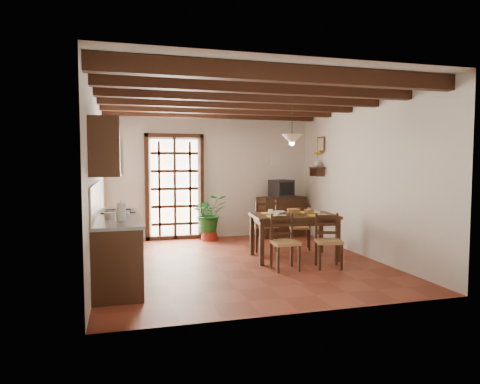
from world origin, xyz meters
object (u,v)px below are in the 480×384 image
object	(u,v)px
sideboard	(281,216)
dining_table	(293,220)
crt_tv	(281,188)
chair_near_left	(285,252)
pendant_lamp	(292,139)
kitchen_counter	(118,247)
chair_far_right	(300,235)
potted_plant	(209,214)
chair_near_right	(328,251)
chair_far_left	(264,235)

from	to	relation	value
sideboard	dining_table	bearing A→B (deg)	-115.84
sideboard	crt_tv	distance (m)	0.64
dining_table	chair_near_left	size ratio (longest dim) A/B	1.75
crt_tv	pendant_lamp	world-z (taller)	pendant_lamp
kitchen_counter	pendant_lamp	size ratio (longest dim) A/B	2.66
chair_near_left	chair_far_right	xyz separation A→B (m)	(0.85, 1.38, -0.00)
dining_table	potted_plant	bearing A→B (deg)	122.54
chair_near_right	sideboard	distance (m)	2.96
chair_near_right	crt_tv	distance (m)	3.06
chair_near_left	sideboard	bearing A→B (deg)	71.11
chair_far_left	chair_far_right	distance (m)	0.71
chair_near_left	chair_near_right	bearing A→B (deg)	-4.85
chair_near_left	sideboard	size ratio (longest dim) A/B	0.82
pendant_lamp	potted_plant	bearing A→B (deg)	118.05
chair_far_right	crt_tv	size ratio (longest dim) A/B	1.57
chair_far_left	potted_plant	distance (m)	1.58
chair_near_right	pendant_lamp	size ratio (longest dim) A/B	1.01
pendant_lamp	sideboard	bearing A→B (deg)	73.90
sideboard	potted_plant	size ratio (longest dim) A/B	0.50
chair_near_left	chair_near_right	xyz separation A→B (m)	(0.71, -0.07, -0.00)
chair_near_right	chair_near_left	bearing A→B (deg)	-171.53
sideboard	potted_plant	bearing A→B (deg)	172.16
sideboard	potted_plant	world-z (taller)	potted_plant
dining_table	chair_near_right	xyz separation A→B (m)	(0.28, -0.76, -0.40)
crt_tv	chair_near_right	bearing A→B (deg)	-113.09
potted_plant	sideboard	bearing A→B (deg)	2.60
kitchen_counter	potted_plant	xyz separation A→B (m)	(1.85, 2.75, 0.10)
chair_near_right	chair_far_left	distance (m)	1.62
chair_near_right	sideboard	bearing A→B (deg)	97.98
kitchen_counter	chair_far_right	distance (m)	3.60
chair_near_left	pendant_lamp	bearing A→B (deg)	62.43
kitchen_counter	dining_table	world-z (taller)	kitchen_counter
crt_tv	dining_table	bearing A→B (deg)	-122.38
chair_near_left	chair_near_right	world-z (taller)	chair_near_left
chair_far_right	kitchen_counter	bearing A→B (deg)	42.08
chair_near_left	chair_far_left	size ratio (longest dim) A/B	0.89
chair_near_right	crt_tv	size ratio (longest dim) A/B	1.56
sideboard	potted_plant	distance (m)	1.67
chair_near_right	kitchen_counter	bearing A→B (deg)	-167.91
dining_table	crt_tv	world-z (taller)	crt_tv
sideboard	kitchen_counter	bearing A→B (deg)	-151.68
chair_near_right	pendant_lamp	bearing A→B (deg)	122.41
chair_far_left	potted_plant	bearing A→B (deg)	-57.12
kitchen_counter	potted_plant	size ratio (longest dim) A/B	1.08
crt_tv	potted_plant	world-z (taller)	potted_plant
chair_near_right	potted_plant	xyz separation A→B (m)	(-1.35, 2.86, 0.30)
dining_table	sideboard	xyz separation A→B (m)	(0.60, 2.18, -0.23)
dining_table	sideboard	size ratio (longest dim) A/B	1.43
dining_table	crt_tv	size ratio (longest dim) A/B	2.75
pendant_lamp	dining_table	bearing A→B (deg)	-90.00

